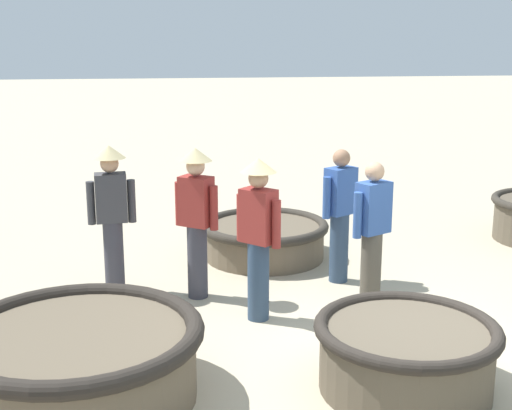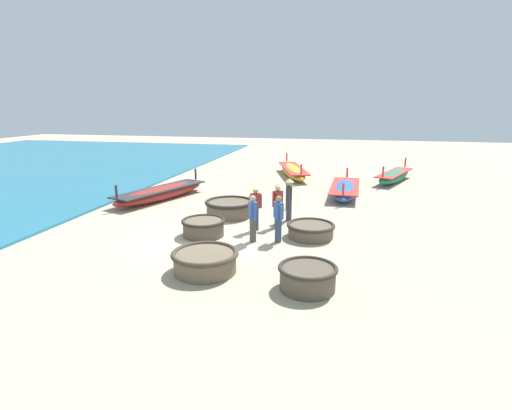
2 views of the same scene
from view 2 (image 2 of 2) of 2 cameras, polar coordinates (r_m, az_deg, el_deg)
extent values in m
plane|color=tan|center=(13.70, -7.12, -4.77)|extent=(80.00, 80.00, 0.00)
cylinder|color=brown|center=(11.01, -7.28, -8.17)|extent=(1.69, 1.69, 0.53)
torus|color=#42382B|center=(10.91, -7.32, -6.89)|extent=(1.83, 1.83, 0.14)
cylinder|color=brown|center=(13.92, -7.51, -3.31)|extent=(1.40, 1.40, 0.53)
torus|color=#28231E|center=(13.85, -7.54, -2.26)|extent=(1.52, 1.52, 0.11)
cylinder|color=brown|center=(16.26, -3.78, -0.58)|extent=(1.86, 1.86, 0.57)
torus|color=#28231E|center=(16.19, -3.80, 0.39)|extent=(2.00, 2.00, 0.15)
cylinder|color=brown|center=(10.02, 7.37, -10.40)|extent=(1.36, 1.36, 0.56)
torus|color=#332D26|center=(9.91, 7.42, -8.93)|extent=(1.47, 1.47, 0.11)
cylinder|color=brown|center=(13.80, 7.81, -3.72)|extent=(1.53, 1.53, 0.42)
torus|color=#332D26|center=(13.73, 7.84, -2.88)|extent=(1.66, 1.66, 0.12)
ellipsoid|color=#285693|center=(20.38, 12.58, 2.16)|extent=(1.46, 4.88, 0.57)
cube|color=red|center=(20.34, 12.61, 2.67)|extent=(1.49, 4.50, 0.06)
cylinder|color=red|center=(22.47, 12.90, 4.54)|extent=(0.10, 0.10, 0.52)
cylinder|color=red|center=(18.10, 12.36, 2.27)|extent=(0.10, 0.10, 0.52)
ellipsoid|color=maroon|center=(19.52, -13.42, 1.67)|extent=(2.96, 5.64, 0.62)
cube|color=#2D2D33|center=(19.48, -13.45, 2.24)|extent=(2.86, 5.23, 0.06)
cylinder|color=#2D2D33|center=(21.25, -8.63, 4.39)|extent=(0.10, 0.10, 0.56)
cylinder|color=#2D2D33|center=(17.76, -19.34, 1.80)|extent=(0.10, 0.10, 0.56)
ellipsoid|color=#237551|center=(24.70, 19.14, 3.89)|extent=(2.67, 4.76, 0.65)
cube|color=red|center=(24.66, 19.18, 4.37)|extent=(2.56, 4.42, 0.06)
cylinder|color=red|center=(26.70, 20.56, 5.75)|extent=(0.10, 0.10, 0.59)
cylinder|color=red|center=(22.53, 17.70, 4.55)|extent=(0.10, 0.10, 0.59)
ellipsoid|color=gold|center=(25.20, 5.31, 4.80)|extent=(2.75, 5.84, 0.64)
cube|color=red|center=(25.17, 5.32, 5.26)|extent=(2.65, 5.41, 0.06)
cylinder|color=red|center=(27.71, 4.41, 6.85)|extent=(0.10, 0.10, 0.58)
cylinder|color=red|center=(22.53, 6.47, 5.09)|extent=(0.10, 0.10, 0.58)
cylinder|color=#383842|center=(14.78, 3.09, -1.59)|extent=(0.22, 0.22, 0.82)
cube|color=maroon|center=(14.60, 3.13, 0.98)|extent=(0.38, 0.40, 0.54)
sphere|color=#DBB28E|center=(14.52, 3.15, 2.44)|extent=(0.20, 0.20, 0.20)
cylinder|color=maroon|center=(14.77, 3.73, 0.92)|extent=(0.09, 0.09, 0.48)
cylinder|color=maroon|center=(14.46, 2.51, 0.65)|extent=(0.09, 0.09, 0.48)
cone|color=#D1BC84|center=(14.50, 3.15, 2.94)|extent=(0.36, 0.36, 0.14)
cylinder|color=#2D425B|center=(13.15, 3.19, -3.60)|extent=(0.22, 0.22, 0.82)
cube|color=#33569E|center=(12.96, 3.23, -0.74)|extent=(0.37, 0.40, 0.54)
sphere|color=#A37556|center=(12.87, 3.25, 0.89)|extent=(0.20, 0.20, 0.20)
cylinder|color=#33569E|center=(12.78, 3.59, -1.20)|extent=(0.09, 0.09, 0.48)
cylinder|color=#33569E|center=(13.17, 2.87, -0.72)|extent=(0.09, 0.09, 0.48)
cylinder|color=#383842|center=(15.61, 4.71, -0.75)|extent=(0.22, 0.22, 0.82)
cube|color=#3D3D42|center=(15.45, 4.76, 1.69)|extent=(0.25, 0.36, 0.54)
sphere|color=tan|center=(15.37, 4.79, 3.07)|extent=(0.20, 0.20, 0.20)
cylinder|color=#3D3D42|center=(15.67, 4.80, 1.69)|extent=(0.09, 0.09, 0.48)
cylinder|color=#3D3D42|center=(15.25, 4.72, 1.33)|extent=(0.09, 0.09, 0.48)
cone|color=#D1BC84|center=(15.35, 4.80, 3.55)|extent=(0.36, 0.36, 0.14)
cylinder|color=#4C473D|center=(13.17, -0.44, -3.56)|extent=(0.22, 0.22, 0.82)
cube|color=#33569E|center=(12.98, -0.45, -0.70)|extent=(0.36, 0.40, 0.54)
sphere|color=tan|center=(12.89, -0.45, 0.93)|extent=(0.20, 0.20, 0.20)
cylinder|color=#33569E|center=(12.79, -0.19, -1.16)|extent=(0.09, 0.09, 0.48)
cylinder|color=#33569E|center=(13.20, -0.70, -0.67)|extent=(0.09, 0.09, 0.48)
cylinder|color=#2D425B|center=(14.36, -0.07, -2.04)|extent=(0.22, 0.22, 0.82)
cube|color=maroon|center=(14.18, -0.07, 0.60)|extent=(0.40, 0.40, 0.54)
sphere|color=tan|center=(14.10, -0.07, 2.10)|extent=(0.20, 0.20, 0.20)
cylinder|color=maroon|center=(14.08, -0.82, 0.28)|extent=(0.09, 0.09, 0.48)
cylinder|color=maroon|center=(14.31, 0.67, 0.51)|extent=(0.09, 0.09, 0.48)
cone|color=#D1BC84|center=(14.07, -0.07, 2.62)|extent=(0.36, 0.36, 0.14)
cylinder|color=brown|center=(17.18, 4.51, 1.52)|extent=(0.14, 0.14, 1.33)
camera|label=1|loc=(17.43, -21.83, 8.09)|focal=50.00mm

